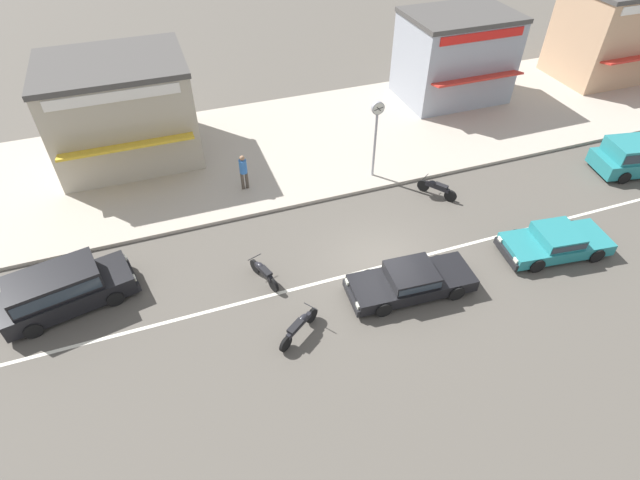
{
  "coord_description": "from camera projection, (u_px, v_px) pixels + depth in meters",
  "views": [
    {
      "loc": [
        -6.83,
        -11.96,
        13.44
      ],
      "look_at": [
        -2.09,
        1.38,
        0.8
      ],
      "focal_mm": 28.0,
      "sensor_mm": 36.0,
      "label": 1
    }
  ],
  "objects": [
    {
      "name": "ground_plane",
      "position": [
        384.0,
        266.0,
        19.06
      ],
      "size": [
        160.0,
        160.0,
        0.0
      ],
      "primitive_type": "plane",
      "color": "#544F47"
    },
    {
      "name": "lane_centre_stripe",
      "position": [
        384.0,
        266.0,
        19.06
      ],
      "size": [
        50.4,
        0.14,
        0.01
      ],
      "primitive_type": "cube",
      "color": "silver",
      "rests_on": "ground"
    },
    {
      "name": "kerb_strip",
      "position": [
        305.0,
        142.0,
        25.76
      ],
      "size": [
        68.0,
        10.0,
        0.15
      ],
      "primitive_type": "cube",
      "color": "#ADA393",
      "rests_on": "ground"
    },
    {
      "name": "sedan_teal_0",
      "position": [
        556.0,
        241.0,
        19.32
      ],
      "size": [
        4.36,
        2.23,
        1.06
      ],
      "color": "teal",
      "rests_on": "ground"
    },
    {
      "name": "minivan_black_1",
      "position": [
        61.0,
        288.0,
        17.05
      ],
      "size": [
        4.67,
        2.61,
        1.56
      ],
      "color": "black",
      "rests_on": "ground"
    },
    {
      "name": "sedan_black_3",
      "position": [
        411.0,
        280.0,
        17.76
      ],
      "size": [
        4.66,
        1.99,
        1.06
      ],
      "color": "black",
      "rests_on": "ground"
    },
    {
      "name": "minivan_teal_4",
      "position": [
        640.0,
        155.0,
        23.4
      ],
      "size": [
        4.64,
        2.61,
        1.56
      ],
      "color": "teal",
      "rests_on": "ground"
    },
    {
      "name": "motorcycle_0",
      "position": [
        299.0,
        326.0,
        16.37
      ],
      "size": [
        1.68,
        1.25,
        0.8
      ],
      "color": "black",
      "rests_on": "ground"
    },
    {
      "name": "motorcycle_1",
      "position": [
        437.0,
        188.0,
        22.13
      ],
      "size": [
        1.18,
        1.6,
        0.8
      ],
      "color": "black",
      "rests_on": "ground"
    },
    {
      "name": "motorcycle_2",
      "position": [
        264.0,
        272.0,
        18.22
      ],
      "size": [
        0.79,
        1.7,
        0.8
      ],
      "color": "black",
      "rests_on": "ground"
    },
    {
      "name": "street_clock",
      "position": [
        376.0,
        123.0,
        21.61
      ],
      "size": [
        0.58,
        0.22,
        3.69
      ],
      "color": "#9E9EA3",
      "rests_on": "kerb_strip"
    },
    {
      "name": "pedestrian_near_clock",
      "position": [
        243.0,
        170.0,
        21.92
      ],
      "size": [
        0.34,
        0.34,
        1.71
      ],
      "color": "#4C4238",
      "rests_on": "kerb_strip"
    },
    {
      "name": "shopfront_corner_warung",
      "position": [
        617.0,
        32.0,
        30.11
      ],
      "size": [
        6.63,
        5.19,
        5.25
      ],
      "color": "tan",
      "rests_on": "kerb_strip"
    },
    {
      "name": "shopfront_mid_block",
      "position": [
        455.0,
        56.0,
        27.99
      ],
      "size": [
        5.86,
        4.99,
        4.69
      ],
      "color": "#999EA8",
      "rests_on": "kerb_strip"
    },
    {
      "name": "shopfront_far_kios",
      "position": [
        122.0,
        110.0,
        23.19
      ],
      "size": [
        6.42,
        5.89,
        4.7
      ],
      "color": "#B2A893",
      "rests_on": "kerb_strip"
    }
  ]
}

